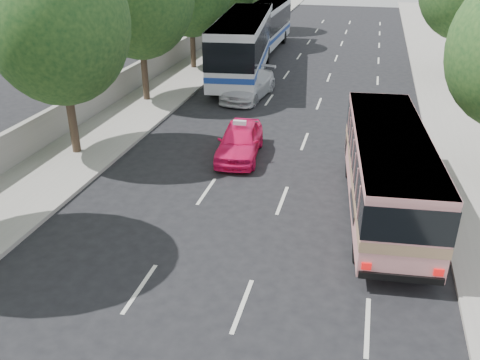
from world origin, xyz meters
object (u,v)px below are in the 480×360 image
(white_pickup, at_px, (249,85))
(tour_coach_rear, at_px, (263,25))
(pink_taxi, at_px, (240,141))
(tour_coach_front, at_px, (243,41))
(pink_bus, at_px, (388,164))

(white_pickup, bearing_deg, tour_coach_rear, 105.00)
(white_pickup, bearing_deg, pink_taxi, -72.47)
(pink_taxi, distance_m, white_pickup, 8.78)
(white_pickup, relative_size, tour_coach_front, 0.38)
(pink_taxi, bearing_deg, pink_bus, -36.02)
(pink_bus, bearing_deg, tour_coach_front, 112.93)
(tour_coach_front, relative_size, tour_coach_rear, 1.14)
(white_pickup, height_order, tour_coach_rear, tour_coach_rear)
(pink_bus, height_order, pink_taxi, pink_bus)
(tour_coach_front, xyz_separation_m, tour_coach_rear, (-0.45, 8.31, -0.25))
(tour_coach_front, bearing_deg, white_pickup, -79.31)
(pink_taxi, relative_size, tour_coach_rear, 0.36)
(pink_bus, distance_m, tour_coach_rear, 26.87)
(white_pickup, xyz_separation_m, tour_coach_rear, (-1.91, 12.93, 1.38))
(pink_taxi, xyz_separation_m, tour_coach_front, (-3.14, 13.23, 1.65))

